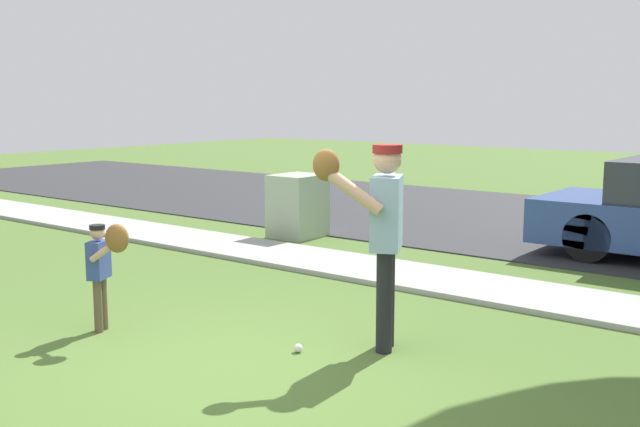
{
  "coord_description": "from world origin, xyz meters",
  "views": [
    {
      "loc": [
        4.11,
        -4.08,
        2.13
      ],
      "look_at": [
        -0.5,
        1.83,
        1.0
      ],
      "focal_mm": 42.5,
      "sensor_mm": 36.0,
      "label": 1
    }
  ],
  "objects_px": {
    "person_adult": "(382,224)",
    "person_child": "(104,260)",
    "utility_cabinet": "(298,206)",
    "baseball": "(298,348)"
  },
  "relations": [
    {
      "from": "person_adult",
      "to": "person_child",
      "type": "xyz_separation_m",
      "value": [
        -2.26,
        -1.15,
        -0.42
      ]
    },
    {
      "from": "person_adult",
      "to": "utility_cabinet",
      "type": "height_order",
      "value": "person_adult"
    },
    {
      "from": "person_adult",
      "to": "baseball",
      "type": "distance_m",
      "value": 1.28
    },
    {
      "from": "utility_cabinet",
      "to": "person_child",
      "type": "bearing_deg",
      "value": -70.35
    },
    {
      "from": "person_adult",
      "to": "person_child",
      "type": "distance_m",
      "value": 2.57
    },
    {
      "from": "person_adult",
      "to": "utility_cabinet",
      "type": "relative_size",
      "value": 1.8
    },
    {
      "from": "person_child",
      "to": "baseball",
      "type": "bearing_deg",
      "value": -6.11
    },
    {
      "from": "person_child",
      "to": "baseball",
      "type": "height_order",
      "value": "person_child"
    },
    {
      "from": "person_child",
      "to": "person_adult",
      "type": "bearing_deg",
      "value": 0.51
    },
    {
      "from": "person_child",
      "to": "utility_cabinet",
      "type": "xyz_separation_m",
      "value": [
        -1.74,
        4.87,
        -0.19
      ]
    }
  ]
}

